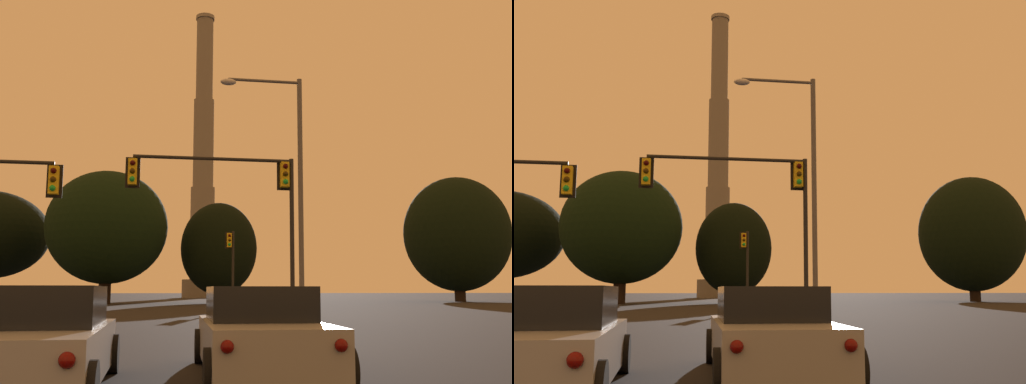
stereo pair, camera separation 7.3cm
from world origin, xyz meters
The scene contains 10 objects.
sedan_right_lane_second centered at (3.40, 7.37, 0.67)m, with size 2.11×4.75×1.43m.
sedan_center_lane_second centered at (0.15, 6.22, 0.67)m, with size 2.01×4.72×1.43m.
traffic_light_far_right centered at (6.98, 41.48, 3.74)m, with size 0.78×0.50×5.70m.
traffic_light_overhead_right centered at (4.86, 21.25, 5.21)m, with size 6.94×0.50×6.75m.
street_lamp centered at (6.77, 20.36, 5.98)m, with size 3.34×0.36×9.90m.
smokestack centered at (9.65, 110.90, 21.87)m, with size 7.34×7.34×55.85m.
treeline_center_left centered at (38.40, 67.13, 8.33)m, with size 13.27×11.94×15.47m.
treeline_center_right centered at (8.12, 62.46, 5.86)m, with size 8.27×7.44×10.85m.
treeline_right_mid centered at (-3.67, 60.79, 7.82)m, with size 12.46×11.21×13.68m.
treeline_far_right centered at (38.22, 67.01, 7.45)m, with size 10.61×9.55×12.45m.
Camera 2 is at (1.84, -2.50, 1.37)m, focal length 42.00 mm.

